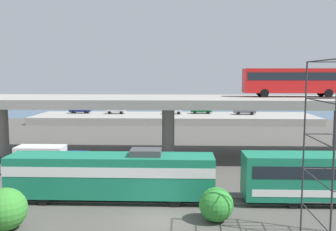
% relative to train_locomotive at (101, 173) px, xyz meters
% --- Properties ---
extents(ground_plane, '(260.00, 260.00, 0.00)m').
position_rel_train_locomotive_xyz_m(ground_plane, '(4.76, -4.00, -2.19)').
color(ground_plane, '#4C4944').
extents(rail_strip_near, '(110.00, 0.12, 0.12)m').
position_rel_train_locomotive_xyz_m(rail_strip_near, '(4.76, -0.74, -2.13)').
color(rail_strip_near, '#59544C').
rests_on(rail_strip_near, ground_plane).
extents(rail_strip_far, '(110.00, 0.12, 0.12)m').
position_rel_train_locomotive_xyz_m(rail_strip_far, '(4.76, 0.74, -2.13)').
color(rail_strip_far, '#59544C').
rests_on(rail_strip_far, ground_plane).
extents(train_locomotive, '(17.34, 3.04, 4.18)m').
position_rel_train_locomotive_xyz_m(train_locomotive, '(0.00, 0.00, 0.00)').
color(train_locomotive, '#197A56').
rests_on(train_locomotive, ground_plane).
extents(highway_overpass, '(96.00, 11.80, 7.33)m').
position_rel_train_locomotive_xyz_m(highway_overpass, '(4.76, 16.00, 4.41)').
color(highway_overpass, gray).
rests_on(highway_overpass, ground_plane).
extents(transit_bus_on_overpass, '(12.00, 2.68, 3.40)m').
position_rel_train_locomotive_xyz_m(transit_bus_on_overpass, '(19.84, 16.95, 7.20)').
color(transit_bus_on_overpass, red).
rests_on(transit_bus_on_overpass, highway_overpass).
extents(service_truck_west, '(6.80, 2.46, 3.04)m').
position_rel_train_locomotive_xyz_m(service_truck_west, '(-6.54, 6.78, -0.55)').
color(service_truck_west, navy).
rests_on(service_truck_west, ground_plane).
extents(pier_parking_lot, '(58.94, 13.82, 1.46)m').
position_rel_train_locomotive_xyz_m(pier_parking_lot, '(4.76, 51.00, -1.46)').
color(pier_parking_lot, gray).
rests_on(pier_parking_lot, ground_plane).
extents(parked_car_0, '(4.63, 1.88, 1.50)m').
position_rel_train_locomotive_xyz_m(parked_car_0, '(-16.25, 53.65, 0.04)').
color(parked_car_0, navy).
rests_on(parked_car_0, pier_parking_lot).
extents(parked_car_1, '(4.62, 1.90, 1.50)m').
position_rel_train_locomotive_xyz_m(parked_car_1, '(10.59, 53.81, 0.04)').
color(parked_car_1, '#0C4C26').
rests_on(parked_car_1, pier_parking_lot).
extents(parked_car_2, '(4.02, 1.96, 1.50)m').
position_rel_train_locomotive_xyz_m(parked_car_2, '(4.40, 52.71, 0.04)').
color(parked_car_2, silver).
rests_on(parked_car_2, pier_parking_lot).
extents(parked_car_3, '(4.11, 1.93, 1.50)m').
position_rel_train_locomotive_xyz_m(parked_car_3, '(-8.09, 52.76, 0.04)').
color(parked_car_3, '#B7B7BC').
rests_on(parked_car_3, pier_parking_lot).
extents(parked_car_4, '(4.59, 1.93, 1.50)m').
position_rel_train_locomotive_xyz_m(parked_car_4, '(19.92, 52.27, 0.04)').
color(parked_car_4, '#515459').
rests_on(parked_car_4, pier_parking_lot).
extents(harbor_water, '(140.00, 36.00, 0.01)m').
position_rel_train_locomotive_xyz_m(harbor_water, '(4.76, 74.00, -2.19)').
color(harbor_water, '#385B7A').
rests_on(harbor_water, ground_plane).
extents(shrub_left, '(2.74, 2.74, 2.74)m').
position_rel_train_locomotive_xyz_m(shrub_left, '(-4.94, -5.93, -0.82)').
color(shrub_left, '#36882F').
rests_on(shrub_left, ground_plane).
extents(shrub_right, '(2.35, 2.35, 2.35)m').
position_rel_train_locomotive_xyz_m(shrub_right, '(8.77, -4.02, -1.02)').
color(shrub_right, '#2E8731').
rests_on(shrub_right, ground_plane).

